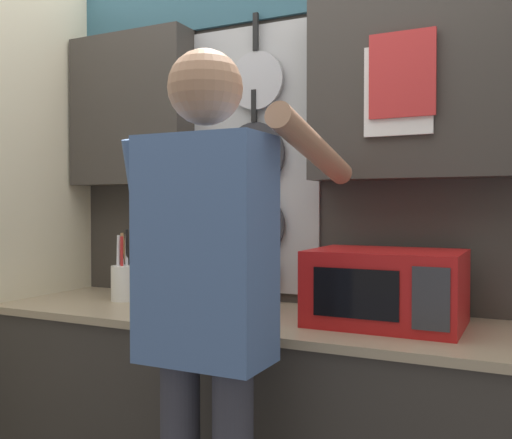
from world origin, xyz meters
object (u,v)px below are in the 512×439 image
object	(u,v)px
knife_block	(248,288)
person	(208,294)
utensil_crock	(124,280)
microwave	(386,287)

from	to	relation	value
knife_block	person	distance (m)	0.58
knife_block	utensil_crock	xyz separation A→B (m)	(-0.61, 0.00, -0.00)
knife_block	utensil_crock	bearing A→B (deg)	179.88
microwave	person	size ratio (longest dim) A/B	0.29
microwave	person	distance (m)	0.68
knife_block	microwave	bearing A→B (deg)	-0.07
microwave	utensil_crock	distance (m)	1.16
utensil_crock	person	bearing A→B (deg)	-36.01
utensil_crock	person	size ratio (longest dim) A/B	0.18
utensil_crock	person	distance (m)	0.94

